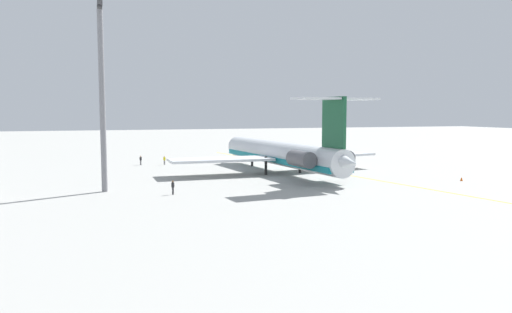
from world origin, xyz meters
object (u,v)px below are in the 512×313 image
ground_crew_near_nose (173,186)px  light_mast (102,89)px  ground_crew_near_tail (141,159)px  ground_crew_starboard (311,152)px  ground_crew_portside (164,159)px  safety_cone_tail (299,157)px  safety_cone_nose (295,157)px  safety_cone_wingtip (462,179)px  main_jetliner (283,154)px

ground_crew_near_nose → light_mast: 14.59m
ground_crew_near_tail → ground_crew_starboard: ground_crew_near_tail is taller
ground_crew_near_nose → ground_crew_portside: bearing=-34.2°
safety_cone_tail → light_mast: bearing=128.5°
light_mast → safety_cone_nose: bearing=-49.9°
ground_crew_portside → safety_cone_wingtip: 50.83m
ground_crew_near_nose → ground_crew_portside: size_ratio=1.02×
ground_crew_portside → light_mast: (-28.60, 11.21, 11.49)m
ground_crew_near_nose → safety_cone_wingtip: bearing=-119.9°
ground_crew_starboard → light_mast: bearing=108.6°
safety_cone_wingtip → ground_crew_portside: bearing=46.9°
light_mast → ground_crew_near_tail: bearing=-13.4°
ground_crew_near_nose → safety_cone_tail: 48.11m
ground_crew_near_nose → safety_cone_wingtip: (-1.31, -40.69, -0.80)m
safety_cone_wingtip → ground_crew_near_tail: bearing=49.5°
ground_crew_portside → safety_cone_nose: ground_crew_portside is taller
main_jetliner → light_mast: light_mast is taller
ground_crew_near_nose → ground_crew_portside: (33.41, -3.58, -0.02)m
ground_crew_near_tail → safety_cone_nose: (3.77, -32.21, -0.83)m
safety_cone_wingtip → ground_crew_near_nose: bearing=88.2°
main_jetliner → ground_crew_portside: size_ratio=24.29×
safety_cone_tail → light_mast: 51.80m
safety_cone_wingtip → safety_cone_tail: 38.49m
ground_crew_near_nose → ground_crew_starboard: bearing=-70.8°
ground_crew_near_nose → ground_crew_near_tail: (34.06, 0.66, 0.03)m
safety_cone_tail → light_mast: size_ratio=0.02×
main_jetliner → ground_crew_near_nose: 24.29m
ground_crew_near_nose → ground_crew_starboard: (38.65, -35.72, 0.02)m
safety_cone_nose → safety_cone_wingtip: size_ratio=1.00×
ground_crew_starboard → safety_cone_wingtip: ground_crew_starboard is taller
safety_cone_wingtip → safety_cone_tail: same height
safety_cone_wingtip → safety_cone_nose: bearing=13.1°
ground_crew_near_nose → ground_crew_starboard: 52.63m
safety_cone_wingtip → light_mast: light_mast is taller
safety_cone_nose → safety_cone_tail: size_ratio=1.00×
ground_crew_near_tail → ground_crew_portside: bearing=-66.7°
ground_crew_near_tail → safety_cone_nose: ground_crew_near_tail is taller
main_jetliner → ground_crew_starboard: main_jetliner is taller
ground_crew_near_nose → safety_cone_nose: 49.26m
ground_crew_starboard → safety_cone_tail: bearing=103.1°
ground_crew_portside → light_mast: bearing=-20.8°
ground_crew_near_nose → safety_cone_tail: size_ratio=3.08×
main_jetliner → ground_crew_portside: main_jetliner is taller
ground_crew_portside → safety_cone_wingtip: bearing=47.5°
ground_crew_near_tail → ground_crew_starboard: (4.59, -36.38, -0.02)m
light_mast → ground_crew_starboard: bearing=-52.0°
ground_crew_near_tail → light_mast: 32.17m
ground_crew_starboard → ground_crew_near_nose: bearing=117.9°
ground_crew_near_nose → safety_cone_tail: bearing=-69.4°
main_jetliner → safety_cone_wingtip: main_jetliner is taller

